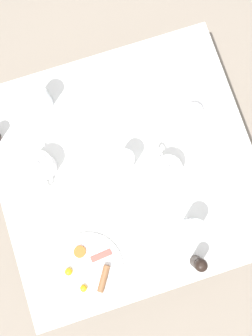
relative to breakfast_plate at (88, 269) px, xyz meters
name	(u,v)px	position (x,y,z in m)	size (l,w,h in m)	color
ground_plane	(126,183)	(-0.36, 0.28, -0.75)	(8.00, 8.00, 0.00)	gray
table	(126,170)	(-0.36, 0.28, -0.07)	(1.08, 1.12, 0.74)	white
breakfast_plate	(88,269)	(0.00, 0.00, 0.00)	(0.30, 0.30, 0.04)	white
teapot_near	(41,166)	(-0.47, -0.06, 0.05)	(0.21, 0.12, 0.13)	white
teapot_far	(167,170)	(-0.29, 0.44, 0.05)	(0.21, 0.12, 0.13)	white
teacup_with_saucer_left	(192,114)	(-0.49, 0.63, 0.02)	(0.14, 0.14, 0.06)	white
water_glass_tall	(193,228)	(-0.03, 0.46, 0.06)	(0.08, 0.08, 0.14)	white
water_glass_short	(40,97)	(-0.75, 0.02, 0.06)	(0.08, 0.08, 0.15)	white
wine_glass_spare	(124,161)	(-0.38, 0.28, 0.07)	(0.08, 0.08, 0.15)	white
pepper_grinder	(199,264)	(0.11, 0.44, 0.06)	(0.05, 0.05, 0.13)	black
napkin_folded	(157,80)	(-0.70, 0.54, 0.00)	(0.19, 0.17, 0.01)	white
fork_by_plate	(146,124)	(-0.52, 0.43, -0.01)	(0.01, 0.17, 0.00)	silver
knife_by_plate	(102,91)	(-0.72, 0.28, -0.01)	(0.21, 0.11, 0.00)	silver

